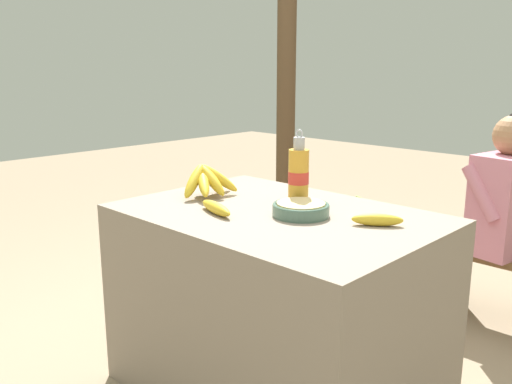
{
  "coord_description": "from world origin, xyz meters",
  "views": [
    {
      "loc": [
        1.23,
        -1.38,
        1.22
      ],
      "look_at": [
        -0.15,
        0.05,
        0.75
      ],
      "focal_mm": 38.0,
      "sensor_mm": 36.0,
      "label": 1
    }
  ],
  "objects_px": {
    "serving_bowl": "(301,208)",
    "banana_bunch_green": "(361,207)",
    "wooden_bench": "(443,247)",
    "seated_vendor": "(497,209)",
    "water_bottle": "(299,176)",
    "loose_banana_side": "(377,220)",
    "banana_bunch_ripe": "(208,180)",
    "support_post_near": "(286,69)",
    "loose_banana_front": "(216,208)"
  },
  "relations": [
    {
      "from": "serving_bowl",
      "to": "loose_banana_side",
      "type": "relative_size",
      "value": 1.25
    },
    {
      "from": "seated_vendor",
      "to": "support_post_near",
      "type": "xyz_separation_m",
      "value": [
        -1.53,
        0.3,
        0.61
      ]
    },
    {
      "from": "water_bottle",
      "to": "support_post_near",
      "type": "xyz_separation_m",
      "value": [
        -1.16,
        1.26,
        0.37
      ]
    },
    {
      "from": "seated_vendor",
      "to": "banana_bunch_ripe",
      "type": "bearing_deg",
      "value": 66.81
    },
    {
      "from": "banana_bunch_ripe",
      "to": "serving_bowl",
      "type": "bearing_deg",
      "value": 4.32
    },
    {
      "from": "water_bottle",
      "to": "banana_bunch_ripe",
      "type": "bearing_deg",
      "value": -157.63
    },
    {
      "from": "banana_bunch_ripe",
      "to": "wooden_bench",
      "type": "relative_size",
      "value": 0.15
    },
    {
      "from": "loose_banana_side",
      "to": "serving_bowl",
      "type": "bearing_deg",
      "value": -163.06
    },
    {
      "from": "serving_bowl",
      "to": "loose_banana_side",
      "type": "distance_m",
      "value": 0.27
    },
    {
      "from": "wooden_bench",
      "to": "banana_bunch_green",
      "type": "height_order",
      "value": "banana_bunch_green"
    },
    {
      "from": "water_bottle",
      "to": "seated_vendor",
      "type": "height_order",
      "value": "seated_vendor"
    },
    {
      "from": "loose_banana_front",
      "to": "banana_bunch_green",
      "type": "xyz_separation_m",
      "value": [
        -0.23,
        1.29,
        -0.28
      ]
    },
    {
      "from": "serving_bowl",
      "to": "banana_bunch_green",
      "type": "bearing_deg",
      "value": 112.66
    },
    {
      "from": "loose_banana_side",
      "to": "seated_vendor",
      "type": "height_order",
      "value": "seated_vendor"
    },
    {
      "from": "water_bottle",
      "to": "loose_banana_side",
      "type": "relative_size",
      "value": 1.8
    },
    {
      "from": "banana_bunch_ripe",
      "to": "seated_vendor",
      "type": "height_order",
      "value": "seated_vendor"
    },
    {
      "from": "banana_bunch_ripe",
      "to": "loose_banana_side",
      "type": "xyz_separation_m",
      "value": [
        0.7,
        0.11,
        -0.05
      ]
    },
    {
      "from": "loose_banana_side",
      "to": "water_bottle",
      "type": "bearing_deg",
      "value": 175.11
    },
    {
      "from": "loose_banana_front",
      "to": "wooden_bench",
      "type": "height_order",
      "value": "loose_banana_front"
    },
    {
      "from": "wooden_bench",
      "to": "support_post_near",
      "type": "relative_size",
      "value": 0.79
    },
    {
      "from": "serving_bowl",
      "to": "loose_banana_side",
      "type": "bearing_deg",
      "value": 16.94
    },
    {
      "from": "wooden_bench",
      "to": "seated_vendor",
      "type": "distance_m",
      "value": 0.35
    },
    {
      "from": "loose_banana_front",
      "to": "seated_vendor",
      "type": "distance_m",
      "value": 1.37
    },
    {
      "from": "serving_bowl",
      "to": "support_post_near",
      "type": "relative_size",
      "value": 0.08
    },
    {
      "from": "seated_vendor",
      "to": "banana_bunch_green",
      "type": "xyz_separation_m",
      "value": [
        -0.73,
        0.03,
        -0.13
      ]
    },
    {
      "from": "wooden_bench",
      "to": "banana_bunch_green",
      "type": "distance_m",
      "value": 0.5
    },
    {
      "from": "banana_bunch_ripe",
      "to": "loose_banana_front",
      "type": "xyz_separation_m",
      "value": [
        0.21,
        -0.15,
        -0.05
      ]
    },
    {
      "from": "banana_bunch_ripe",
      "to": "loose_banana_side",
      "type": "height_order",
      "value": "banana_bunch_ripe"
    },
    {
      "from": "banana_bunch_ripe",
      "to": "seated_vendor",
      "type": "xyz_separation_m",
      "value": [
        0.72,
        1.11,
        -0.2
      ]
    },
    {
      "from": "loose_banana_side",
      "to": "seated_vendor",
      "type": "distance_m",
      "value": 1.01
    },
    {
      "from": "water_bottle",
      "to": "support_post_near",
      "type": "bearing_deg",
      "value": 132.47
    },
    {
      "from": "banana_bunch_green",
      "to": "water_bottle",
      "type": "bearing_deg",
      "value": -70.18
    },
    {
      "from": "loose_banana_front",
      "to": "banana_bunch_green",
      "type": "relative_size",
      "value": 0.78
    },
    {
      "from": "banana_bunch_ripe",
      "to": "support_post_near",
      "type": "distance_m",
      "value": 1.68
    },
    {
      "from": "wooden_bench",
      "to": "support_post_near",
      "type": "bearing_deg",
      "value": 167.99
    },
    {
      "from": "banana_bunch_green",
      "to": "support_post_near",
      "type": "height_order",
      "value": "support_post_near"
    },
    {
      "from": "water_bottle",
      "to": "serving_bowl",
      "type": "bearing_deg",
      "value": -46.75
    },
    {
      "from": "loose_banana_front",
      "to": "banana_bunch_ripe",
      "type": "bearing_deg",
      "value": 144.99
    },
    {
      "from": "wooden_bench",
      "to": "seated_vendor",
      "type": "relative_size",
      "value": 1.85
    },
    {
      "from": "support_post_near",
      "to": "serving_bowl",
      "type": "bearing_deg",
      "value": -47.47
    },
    {
      "from": "wooden_bench",
      "to": "seated_vendor",
      "type": "height_order",
      "value": "seated_vendor"
    },
    {
      "from": "banana_bunch_green",
      "to": "loose_banana_side",
      "type": "bearing_deg",
      "value": -55.06
    },
    {
      "from": "serving_bowl",
      "to": "loose_banana_front",
      "type": "height_order",
      "value": "serving_bowl"
    },
    {
      "from": "serving_bowl",
      "to": "banana_bunch_green",
      "type": "distance_m",
      "value": 1.23
    },
    {
      "from": "water_bottle",
      "to": "seated_vendor",
      "type": "relative_size",
      "value": 0.28
    },
    {
      "from": "loose_banana_side",
      "to": "banana_bunch_green",
      "type": "height_order",
      "value": "loose_banana_side"
    },
    {
      "from": "support_post_near",
      "to": "water_bottle",
      "type": "bearing_deg",
      "value": -47.53
    },
    {
      "from": "water_bottle",
      "to": "banana_bunch_green",
      "type": "distance_m",
      "value": 1.12
    },
    {
      "from": "loose_banana_front",
      "to": "loose_banana_side",
      "type": "xyz_separation_m",
      "value": [
        0.49,
        0.26,
        0.0
      ]
    },
    {
      "from": "loose_banana_front",
      "to": "support_post_near",
      "type": "relative_size",
      "value": 0.09
    }
  ]
}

